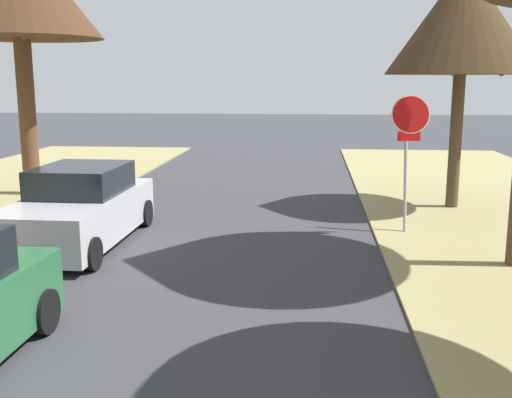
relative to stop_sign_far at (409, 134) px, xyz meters
name	(u,v)px	position (x,y,z in m)	size (l,w,h in m)	color
stop_sign_far	(409,134)	(0.00, 0.00, 0.00)	(0.82, 0.68, 2.92)	#9EA0A5
street_tree_right_far	(463,20)	(1.60, 2.76, 2.57)	(3.72, 3.72, 6.04)	#4E3D26
parked_sedan_silver	(80,209)	(-6.68, -1.45, -1.43)	(1.99, 4.42, 1.57)	#BCBCC1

